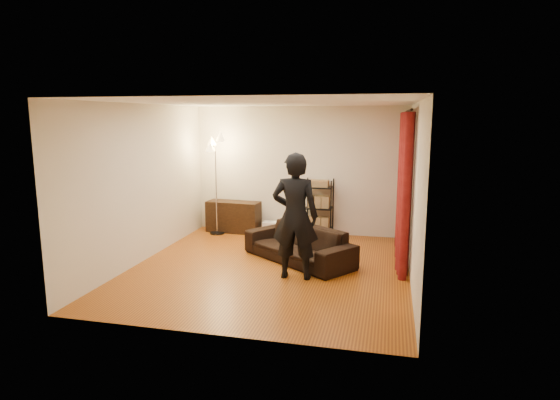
% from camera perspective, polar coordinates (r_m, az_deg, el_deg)
% --- Properties ---
extents(floor, '(5.00, 5.00, 0.00)m').
position_cam_1_polar(floor, '(7.87, -1.23, -8.26)').
color(floor, '#9C5412').
rests_on(floor, ground).
extents(ceiling, '(5.00, 5.00, 0.00)m').
position_cam_1_polar(ceiling, '(7.47, -1.31, 11.80)').
color(ceiling, white).
rests_on(ceiling, ground).
extents(wall_back, '(5.00, 0.00, 5.00)m').
position_cam_1_polar(wall_back, '(9.97, 2.36, 3.61)').
color(wall_back, beige).
rests_on(wall_back, ground).
extents(wall_front, '(5.00, 0.00, 5.00)m').
position_cam_1_polar(wall_front, '(5.21, -8.21, -2.53)').
color(wall_front, beige).
rests_on(wall_front, ground).
extents(wall_left, '(0.00, 5.00, 5.00)m').
position_cam_1_polar(wall_left, '(8.40, -16.30, 1.98)').
color(wall_left, beige).
rests_on(wall_left, ground).
extents(wall_right, '(0.00, 5.00, 5.00)m').
position_cam_1_polar(wall_right, '(7.32, 16.04, 0.84)').
color(wall_right, beige).
rests_on(wall_right, ground).
extents(curtain_rod, '(0.04, 2.65, 0.04)m').
position_cam_1_polar(curtain_rod, '(8.35, 15.43, 10.45)').
color(curtain_rod, black).
rests_on(curtain_rod, wall_right).
extents(curtain, '(0.22, 2.65, 2.55)m').
position_cam_1_polar(curtain, '(8.44, 14.88, 1.57)').
color(curtain, maroon).
rests_on(curtain, ground).
extents(sofa, '(2.15, 1.88, 0.61)m').
position_cam_1_polar(sofa, '(8.15, 2.28, -5.38)').
color(sofa, black).
rests_on(sofa, ground).
extents(person, '(0.73, 0.50, 1.96)m').
position_cam_1_polar(person, '(7.15, 1.85, -2.00)').
color(person, black).
rests_on(person, ground).
extents(media_cabinet, '(1.18, 0.51, 0.67)m').
position_cam_1_polar(media_cabinet, '(10.23, -5.68, -2.03)').
color(media_cabinet, black).
rests_on(media_cabinet, ground).
extents(storage_boxes, '(0.31, 0.25, 0.26)m').
position_cam_1_polar(storage_boxes, '(10.09, -1.21, -3.36)').
color(storage_boxes, white).
rests_on(storage_boxes, ground).
extents(wire_shelf, '(0.66, 0.57, 1.21)m').
position_cam_1_polar(wire_shelf, '(9.78, 4.76, -0.96)').
color(wire_shelf, black).
rests_on(wire_shelf, ground).
extents(floor_lamp, '(0.39, 0.39, 2.08)m').
position_cam_1_polar(floor_lamp, '(9.97, -7.80, 1.74)').
color(floor_lamp, silver).
rests_on(floor_lamp, ground).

